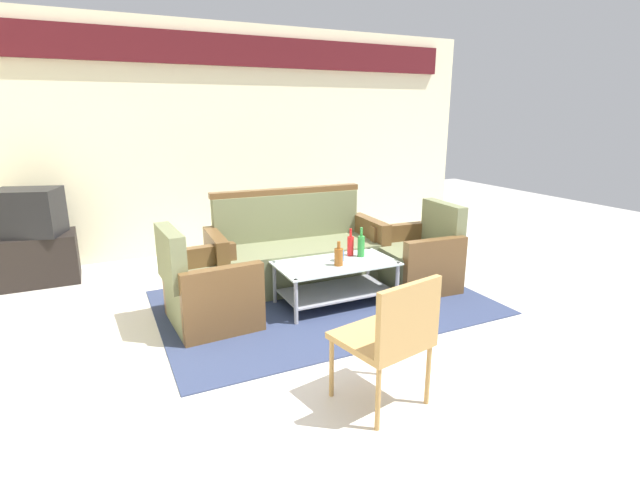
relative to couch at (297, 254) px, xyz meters
The scene contains 14 objects.
ground_plane 1.41m from the couch, 89.10° to the right, with size 14.00×14.00×0.00m, color beige.
wall_back 2.05m from the couch, 89.26° to the left, with size 6.52×0.19×2.80m.
rug 0.69m from the couch, 88.91° to the right, with size 2.98×2.02×0.01m, color #2D3856.
couch is the anchor object (origin of this frame).
armchair_left 1.22m from the couch, 150.86° to the right, with size 0.74×0.80×0.85m.
armchair_right 1.26m from the couch, 30.19° to the right, with size 0.74×0.80×0.85m.
coffee_table 0.70m from the couch, 81.43° to the right, with size 1.10×0.60×0.40m.
bottle_green 0.77m from the couch, 56.91° to the right, with size 0.07×0.07×0.29m.
bottle_brown 0.80m from the couch, 83.61° to the right, with size 0.08×0.08×0.22m.
bottle_red 0.67m from the couch, 58.69° to the right, with size 0.06×0.06×0.26m.
cup 0.69m from the couch, 76.58° to the right, with size 0.08×0.08×0.10m, color #2659A5.
tv_stand 2.74m from the couch, 154.44° to the left, with size 0.80×0.50×0.52m, color black.
television 2.77m from the couch, 154.39° to the left, with size 0.70×0.60×0.48m.
wicker_chair 2.29m from the couch, 98.59° to the right, with size 0.57×0.57×0.84m.
Camera 1 is at (-1.84, -3.00, 1.75)m, focal length 26.55 mm.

